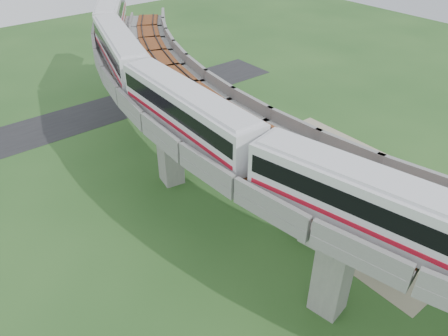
{
  "coord_description": "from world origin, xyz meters",
  "views": [
    {
      "loc": [
        -18.26,
        -22.16,
        26.62
      ],
      "look_at": [
        -0.4,
        0.08,
        7.5
      ],
      "focal_mm": 35.0,
      "sensor_mm": 36.0,
      "label": 1
    }
  ],
  "objects_px": {
    "car_white": "(381,222)",
    "car_dark": "(270,148)",
    "metro_train": "(174,74)",
    "car_red": "(344,154)"
  },
  "relations": [
    {
      "from": "car_white",
      "to": "car_dark",
      "type": "height_order",
      "value": "car_white"
    },
    {
      "from": "metro_train",
      "to": "car_red",
      "type": "height_order",
      "value": "metro_train"
    },
    {
      "from": "car_dark",
      "to": "metro_train",
      "type": "bearing_deg",
      "value": 104.16
    },
    {
      "from": "car_dark",
      "to": "car_red",
      "type": "bearing_deg",
      "value": -118.53
    },
    {
      "from": "car_white",
      "to": "car_dark",
      "type": "bearing_deg",
      "value": 65.6
    },
    {
      "from": "metro_train",
      "to": "car_white",
      "type": "height_order",
      "value": "metro_train"
    },
    {
      "from": "metro_train",
      "to": "car_dark",
      "type": "distance_m",
      "value": 16.52
    },
    {
      "from": "metro_train",
      "to": "car_red",
      "type": "distance_m",
      "value": 22.02
    },
    {
      "from": "metro_train",
      "to": "car_dark",
      "type": "relative_size",
      "value": 14.99
    },
    {
      "from": "metro_train",
      "to": "car_red",
      "type": "bearing_deg",
      "value": -21.62
    }
  ]
}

